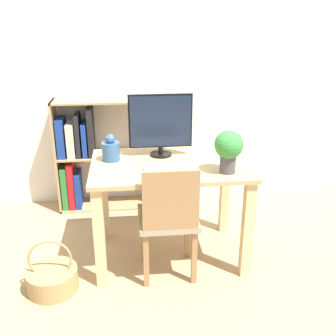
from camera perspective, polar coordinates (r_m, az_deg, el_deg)
The scene contains 10 objects.
ground_plane at distance 3.12m, azimuth 0.21°, elevation -12.27°, with size 10.00×10.00×0.00m, color tan.
wall_back at distance 3.69m, azimuth -1.71°, elevation 14.66°, with size 8.00×0.05×2.60m.
desk at distance 2.83m, azimuth 0.22°, elevation -2.16°, with size 1.11×0.74×0.75m.
monitor at distance 2.87m, azimuth -1.10°, elevation 6.53°, with size 0.46×0.16×0.46m.
keyboard at distance 2.67m, azimuth 0.33°, elevation -0.01°, with size 0.36×0.14×0.02m.
vase at distance 2.84m, azimuth -8.31°, elevation 2.62°, with size 0.13×0.13×0.19m.
potted_plant at distance 2.59m, azimuth 8.80°, elevation 2.91°, with size 0.19×0.19×0.29m.
chair at distance 2.65m, azimuth 0.10°, elevation -7.15°, with size 0.40×0.40×0.84m.
bookshelf at distance 3.70m, azimuth -11.52°, elevation 1.74°, with size 0.95×0.28×1.03m.
basket at distance 2.83m, azimuth -16.44°, elevation -15.07°, with size 0.34×0.34×0.38m.
Camera 1 is at (-0.30, -2.58, 1.72)m, focal length 42.00 mm.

